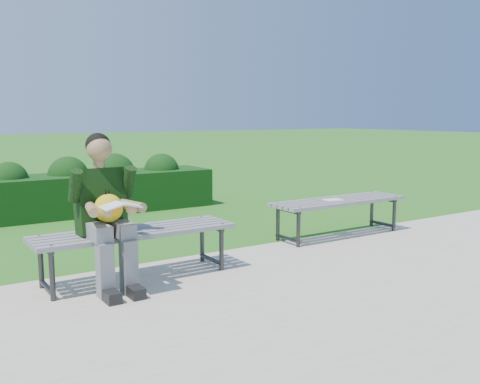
% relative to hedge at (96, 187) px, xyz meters
% --- Properties ---
extents(ground, '(80.00, 80.00, 0.00)m').
position_rel_hedge_xyz_m(ground, '(0.28, -3.19, -0.38)').
color(ground, '#266F1C').
rests_on(ground, ground).
extents(walkway, '(30.00, 3.50, 0.02)m').
position_rel_hedge_xyz_m(walkway, '(0.28, -4.94, -0.37)').
color(walkway, '#ABA692').
rests_on(walkway, ground).
extents(hedge, '(3.63, 0.92, 0.90)m').
position_rel_hedge_xyz_m(hedge, '(0.00, 0.00, 0.00)').
color(hedge, '#13420E').
rests_on(hedge, ground).
extents(bench_left, '(1.80, 0.50, 0.46)m').
position_rel_hedge_xyz_m(bench_left, '(-0.81, -3.62, 0.04)').
color(bench_left, gray).
rests_on(bench_left, walkway).
extents(bench_right, '(1.80, 0.50, 0.46)m').
position_rel_hedge_xyz_m(bench_right, '(1.93, -3.31, 0.04)').
color(bench_right, gray).
rests_on(bench_right, walkway).
extents(seated_boy, '(0.56, 0.76, 1.31)m').
position_rel_hedge_xyz_m(seated_boy, '(-1.11, -3.71, 0.33)').
color(seated_boy, gray).
rests_on(seated_boy, walkway).
extents(paper_sheet, '(0.25, 0.20, 0.01)m').
position_rel_hedge_xyz_m(paper_sheet, '(1.83, -3.31, 0.09)').
color(paper_sheet, white).
rests_on(paper_sheet, bench_right).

